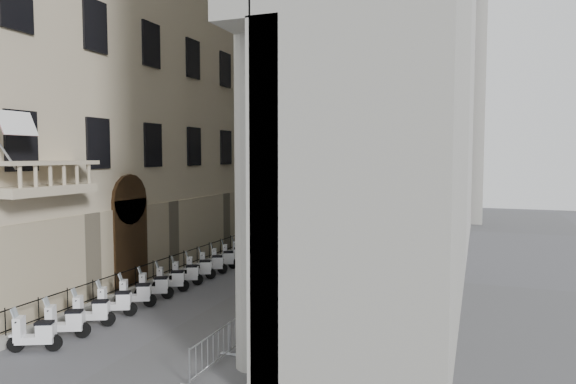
# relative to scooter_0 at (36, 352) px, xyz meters

# --- Properties ---
(far_building) EXTENTS (22.00, 10.00, 30.00)m
(far_building) POSITION_rel_scooter_0_xyz_m (3.03, 43.47, 15.00)
(far_building) COLOR #A3A29A
(far_building) RESTS_ON ground
(iron_fence) EXTENTS (0.30, 28.00, 1.40)m
(iron_fence) POSITION_rel_scooter_0_xyz_m (-1.27, 13.47, 0.00)
(iron_fence) COLOR black
(iron_fence) RESTS_ON ground
(blue_awning) EXTENTS (1.60, 3.00, 3.00)m
(blue_awning) POSITION_rel_scooter_0_xyz_m (7.18, 21.47, 0.00)
(blue_awning) COLOR navy
(blue_awning) RESTS_ON ground
(flag) EXTENTS (1.00, 1.40, 8.20)m
(flag) POSITION_rel_scooter_0_xyz_m (-0.97, 0.47, 0.00)
(flag) COLOR #9E0C11
(flag) RESTS_ON ground
(scooter_0) EXTENTS (1.51, 1.10, 1.50)m
(scooter_0) POSITION_rel_scooter_0_xyz_m (0.00, 0.00, 0.00)
(scooter_0) COLOR white
(scooter_0) RESTS_ON ground
(scooter_1) EXTENTS (1.51, 1.10, 1.50)m
(scooter_1) POSITION_rel_scooter_0_xyz_m (0.00, 1.33, 0.00)
(scooter_1) COLOR white
(scooter_1) RESTS_ON ground
(scooter_2) EXTENTS (1.51, 1.10, 1.50)m
(scooter_2) POSITION_rel_scooter_0_xyz_m (0.00, 2.65, 0.00)
(scooter_2) COLOR white
(scooter_2) RESTS_ON ground
(scooter_3) EXTENTS (1.51, 1.10, 1.50)m
(scooter_3) POSITION_rel_scooter_0_xyz_m (0.00, 3.98, 0.00)
(scooter_3) COLOR white
(scooter_3) RESTS_ON ground
(scooter_4) EXTENTS (1.51, 1.10, 1.50)m
(scooter_4) POSITION_rel_scooter_0_xyz_m (0.00, 5.31, 0.00)
(scooter_4) COLOR white
(scooter_4) RESTS_ON ground
(scooter_5) EXTENTS (1.51, 1.10, 1.50)m
(scooter_5) POSITION_rel_scooter_0_xyz_m (0.00, 6.64, 0.00)
(scooter_5) COLOR white
(scooter_5) RESTS_ON ground
(scooter_6) EXTENTS (1.51, 1.10, 1.50)m
(scooter_6) POSITION_rel_scooter_0_xyz_m (0.00, 7.96, 0.00)
(scooter_6) COLOR white
(scooter_6) RESTS_ON ground
(scooter_7) EXTENTS (1.51, 1.10, 1.50)m
(scooter_7) POSITION_rel_scooter_0_xyz_m (0.00, 9.29, 0.00)
(scooter_7) COLOR white
(scooter_7) RESTS_ON ground
(scooter_8) EXTENTS (1.51, 1.10, 1.50)m
(scooter_8) POSITION_rel_scooter_0_xyz_m (0.00, 10.62, 0.00)
(scooter_8) COLOR white
(scooter_8) RESTS_ON ground
(scooter_9) EXTENTS (1.51, 1.10, 1.50)m
(scooter_9) POSITION_rel_scooter_0_xyz_m (0.00, 11.95, 0.00)
(scooter_9) COLOR white
(scooter_9) RESTS_ON ground
(scooter_10) EXTENTS (1.51, 1.10, 1.50)m
(scooter_10) POSITION_rel_scooter_0_xyz_m (0.00, 13.27, 0.00)
(scooter_10) COLOR white
(scooter_10) RESTS_ON ground
(scooter_11) EXTENTS (1.51, 1.10, 1.50)m
(scooter_11) POSITION_rel_scooter_0_xyz_m (0.00, 14.60, 0.00)
(scooter_11) COLOR white
(scooter_11) RESTS_ON ground
(scooter_12) EXTENTS (1.51, 1.10, 1.50)m
(scooter_12) POSITION_rel_scooter_0_xyz_m (0.00, 15.93, 0.00)
(scooter_12) COLOR white
(scooter_12) RESTS_ON ground
(scooter_13) EXTENTS (1.51, 1.10, 1.50)m
(scooter_13) POSITION_rel_scooter_0_xyz_m (0.00, 17.25, 0.00)
(scooter_13) COLOR white
(scooter_13) RESTS_ON ground
(scooter_14) EXTENTS (1.51, 1.10, 1.50)m
(scooter_14) POSITION_rel_scooter_0_xyz_m (0.00, 18.58, 0.00)
(scooter_14) COLOR white
(scooter_14) RESTS_ON ground
(scooter_15) EXTENTS (1.51, 1.10, 1.50)m
(scooter_15) POSITION_rel_scooter_0_xyz_m (0.00, 19.91, 0.00)
(scooter_15) COLOR white
(scooter_15) RESTS_ON ground
(barrier_0) EXTENTS (0.60, 2.40, 1.10)m
(barrier_0) POSITION_rel_scooter_0_xyz_m (6.12, 0.75, 0.00)
(barrier_0) COLOR #B5B7BD
(barrier_0) RESTS_ON ground
(barrier_1) EXTENTS (0.60, 2.40, 1.10)m
(barrier_1) POSITION_rel_scooter_0_xyz_m (6.12, 3.25, 0.00)
(barrier_1) COLOR #B5B7BD
(barrier_1) RESTS_ON ground
(barrier_2) EXTENTS (0.60, 2.40, 1.10)m
(barrier_2) POSITION_rel_scooter_0_xyz_m (6.12, 5.75, 0.00)
(barrier_2) COLOR #B5B7BD
(barrier_2) RESTS_ON ground
(barrier_3) EXTENTS (0.60, 2.40, 1.10)m
(barrier_3) POSITION_rel_scooter_0_xyz_m (6.12, 8.25, 0.00)
(barrier_3) COLOR #B5B7BD
(barrier_3) RESTS_ON ground
(barrier_4) EXTENTS (0.60, 2.40, 1.10)m
(barrier_4) POSITION_rel_scooter_0_xyz_m (6.12, 10.75, 0.00)
(barrier_4) COLOR #B5B7BD
(barrier_4) RESTS_ON ground
(barrier_5) EXTENTS (0.60, 2.40, 1.10)m
(barrier_5) POSITION_rel_scooter_0_xyz_m (6.12, 13.25, 0.00)
(barrier_5) COLOR #B5B7BD
(barrier_5) RESTS_ON ground
(security_tent) EXTENTS (3.72, 3.72, 3.02)m
(security_tent) POSITION_rel_scooter_0_xyz_m (1.69, 16.68, 2.52)
(security_tent) COLOR white
(security_tent) RESTS_ON ground
(street_lamp) EXTENTS (3.01, 0.39, 9.23)m
(street_lamp) POSITION_rel_scooter_0_xyz_m (0.93, 15.07, 5.57)
(street_lamp) COLOR gray
(street_lamp) RESTS_ON ground
(info_kiosk) EXTENTS (0.36, 0.89, 1.85)m
(info_kiosk) POSITION_rel_scooter_0_xyz_m (0.53, 16.12, 0.93)
(info_kiosk) COLOR black
(info_kiosk) RESTS_ON ground
(pedestrian_a) EXTENTS (0.85, 0.70, 2.01)m
(pedestrian_a) POSITION_rel_scooter_0_xyz_m (4.20, 27.02, 1.01)
(pedestrian_a) COLOR #0D1336
(pedestrian_a) RESTS_ON ground
(pedestrian_b) EXTENTS (1.02, 0.95, 1.68)m
(pedestrian_b) POSITION_rel_scooter_0_xyz_m (6.03, 28.62, 0.84)
(pedestrian_b) COLOR black
(pedestrian_b) RESTS_ON ground
(pedestrian_c) EXTENTS (1.10, 0.94, 1.91)m
(pedestrian_c) POSITION_rel_scooter_0_xyz_m (1.03, 29.76, 0.96)
(pedestrian_c) COLOR black
(pedestrian_c) RESTS_ON ground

